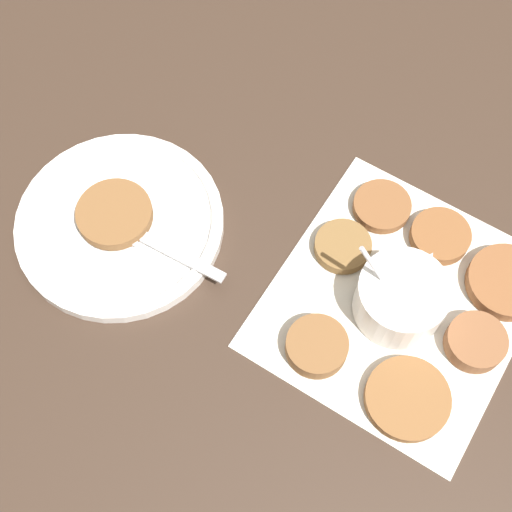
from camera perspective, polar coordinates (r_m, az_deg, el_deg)
name	(u,v)px	position (r m, az deg, el deg)	size (l,w,h in m)	color
ground_plane	(419,303)	(0.78, 12.94, -3.69)	(4.00, 4.00, 0.00)	#38281E
napkin	(398,302)	(0.78, 11.30, -3.65)	(0.30, 0.28, 0.00)	silver
sauce_bowl	(400,299)	(0.75, 11.48, -3.38)	(0.10, 0.10, 0.10)	white
fritter_0	(342,247)	(0.78, 6.93, 0.73)	(0.06, 0.06, 0.01)	brown
fritter_1	(440,236)	(0.81, 14.52, 1.56)	(0.07, 0.07, 0.02)	brown
fritter_2	(506,282)	(0.80, 19.39, -1.99)	(0.08, 0.08, 0.02)	brown
fritter_3	(382,206)	(0.82, 10.04, 3.94)	(0.07, 0.07, 0.01)	brown
fritter_4	(407,399)	(0.74, 12.02, -11.10)	(0.09, 0.09, 0.01)	brown
fritter_5	(317,346)	(0.73, 4.88, -7.21)	(0.06, 0.06, 0.02)	brown
fritter_6	(475,342)	(0.77, 17.15, -6.60)	(0.06, 0.06, 0.02)	brown
serving_plate	(120,222)	(0.81, -10.86, 2.67)	(0.23, 0.23, 0.02)	white
fritter_on_plate	(115,214)	(0.79, -11.25, 3.32)	(0.08, 0.08, 0.01)	brown
fork	(143,236)	(0.78, -9.02, 1.55)	(0.04, 0.17, 0.00)	silver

